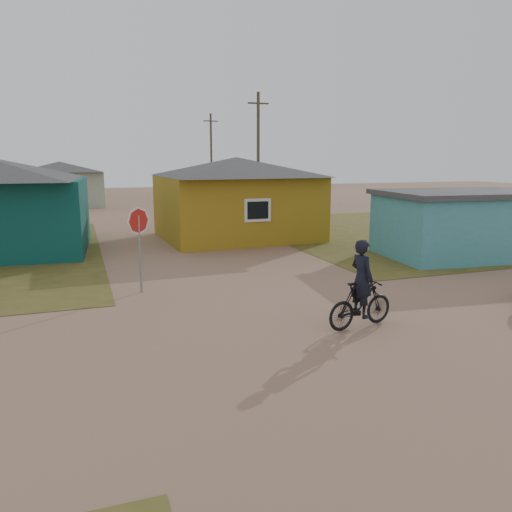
{
  "coord_description": "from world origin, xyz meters",
  "views": [
    {
      "loc": [
        -4.74,
        -9.19,
        3.84
      ],
      "look_at": [
        -0.41,
        3.0,
        1.3
      ],
      "focal_mm": 35.0,
      "sensor_mm": 36.0,
      "label": 1
    }
  ],
  "objects": [
    {
      "name": "utility_pole_near",
      "position": [
        6.5,
        22.0,
        4.14
      ],
      "size": [
        1.4,
        0.2,
        8.0
      ],
      "color": "brown",
      "rests_on": "ground"
    },
    {
      "name": "utility_pole_far",
      "position": [
        7.5,
        38.0,
        4.14
      ],
      "size": [
        1.4,
        0.2,
        8.0
      ],
      "color": "brown",
      "rests_on": "ground"
    },
    {
      "name": "house_pale_west",
      "position": [
        -6.0,
        34.0,
        1.86
      ],
      "size": [
        7.04,
        6.15,
        3.6
      ],
      "color": "#9EA991",
      "rests_on": "ground"
    },
    {
      "name": "stop_sign",
      "position": [
        -3.18,
        5.17,
        1.84
      ],
      "size": [
        0.81,
        0.22,
        2.51
      ],
      "color": "gray",
      "rests_on": "ground"
    },
    {
      "name": "grass_ne",
      "position": [
        14.0,
        13.0,
        0.01
      ],
      "size": [
        20.0,
        18.0,
        0.0
      ],
      "primitive_type": "cube",
      "color": "brown",
      "rests_on": "ground"
    },
    {
      "name": "house_beige_east",
      "position": [
        10.0,
        40.0,
        1.86
      ],
      "size": [
        6.95,
        6.05,
        3.6
      ],
      "color": "gray",
      "rests_on": "ground"
    },
    {
      "name": "cyclist",
      "position": [
        1.22,
        0.38,
        0.75
      ],
      "size": [
        1.88,
        0.83,
        2.06
      ],
      "color": "black",
      "rests_on": "ground"
    },
    {
      "name": "ground",
      "position": [
        0.0,
        0.0,
        0.0
      ],
      "size": [
        120.0,
        120.0,
        0.0
      ],
      "primitive_type": "plane",
      "color": "#936B54"
    },
    {
      "name": "shed_turquoise",
      "position": [
        9.5,
        6.5,
        1.31
      ],
      "size": [
        6.71,
        4.93,
        2.6
      ],
      "color": "teal",
      "rests_on": "ground"
    },
    {
      "name": "house_yellow",
      "position": [
        2.5,
        14.0,
        2.0
      ],
      "size": [
        7.72,
        6.76,
        3.9
      ],
      "color": "#9F7918",
      "rests_on": "ground"
    }
  ]
}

